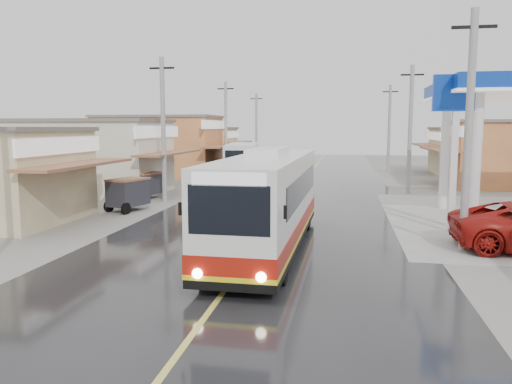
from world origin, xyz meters
The scene contains 11 objects.
ground centered at (0.00, 0.00, 0.00)m, with size 120.00×120.00×0.00m, color slate.
road centered at (0.00, 15.00, 0.01)m, with size 12.00×90.00×0.02m, color black.
centre_line centered at (0.00, 15.00, 0.02)m, with size 0.15×90.00×0.01m, color #D8CC4C.
shopfronts_left centered at (-13.00, 18.00, 0.00)m, with size 11.00×44.00×5.20m, color tan, non-canonical shape.
utility_poles_left centered at (-7.00, 16.00, 0.00)m, with size 1.60×50.00×8.00m, color gray, non-canonical shape.
utility_poles_right centered at (7.00, 15.00, 0.00)m, with size 1.60×36.00×8.00m, color gray, non-canonical shape.
coach_bus centered at (0.43, -0.93, 1.67)m, with size 2.70×11.15×3.47m.
second_bus centered at (-5.03, 21.41, 1.54)m, with size 3.51×8.86×2.86m.
cyclist centered at (-4.76, 9.57, 0.69)m, with size 0.94×2.03×2.11m.
tricycle_near centered at (-7.69, 5.63, 0.94)m, with size 1.91×2.44×1.64m.
tricycle_far centered at (-8.49, 10.06, 0.88)m, with size 1.85×2.31×1.54m.
Camera 1 is at (2.94, -17.63, 4.18)m, focal length 35.00 mm.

